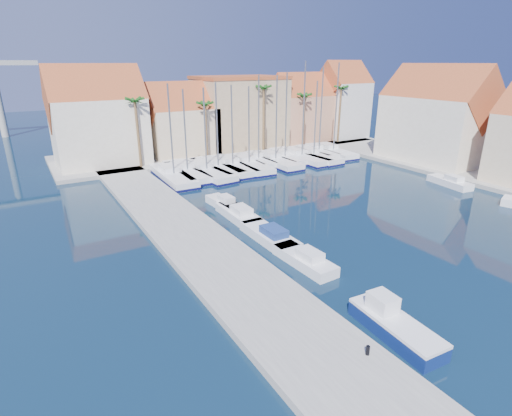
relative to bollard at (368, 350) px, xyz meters
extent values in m
plane|color=black|center=(7.09, 1.58, -0.75)|extent=(260.00, 260.00, 0.00)
cube|color=gray|center=(-1.91, 15.08, -0.50)|extent=(6.00, 77.00, 0.50)
cube|color=gray|center=(17.09, 49.58, -0.50)|extent=(54.00, 16.00, 0.50)
cube|color=gray|center=(39.09, 16.58, -0.50)|extent=(12.00, 60.00, 0.50)
cylinder|color=black|center=(0.00, 0.00, 0.00)|extent=(0.20, 0.20, 0.50)
cube|color=navy|center=(2.86, 0.71, -0.33)|extent=(2.28, 5.75, 0.85)
cube|color=white|center=(2.86, 0.71, 0.19)|extent=(2.28, 5.75, 0.19)
cube|color=white|center=(2.94, 1.83, 0.71)|extent=(1.32, 1.59, 1.03)
cube|color=white|center=(3.58, 9.79, -0.35)|extent=(2.01, 5.67, 0.80)
cube|color=white|center=(3.60, 9.22, 0.35)|extent=(1.33, 2.01, 0.60)
cube|color=white|center=(3.70, 14.71, -0.35)|extent=(2.16, 6.62, 0.80)
cube|color=navy|center=(3.69, 14.05, 0.35)|extent=(1.49, 2.32, 0.60)
cube|color=white|center=(3.88, 20.49, -0.35)|extent=(2.18, 6.36, 0.80)
cube|color=white|center=(3.86, 19.86, 0.35)|extent=(1.47, 2.24, 0.60)
cube|color=white|center=(4.06, 23.99, -0.35)|extent=(1.90, 5.20, 0.80)
cube|color=white|center=(4.09, 23.48, 0.35)|extent=(1.24, 1.85, 0.60)
cube|color=white|center=(31.09, 16.85, -0.35)|extent=(2.62, 5.79, 0.80)
cube|color=white|center=(31.00, 16.30, 0.35)|extent=(1.54, 2.12, 0.60)
cube|color=white|center=(3.14, 36.65, -0.25)|extent=(3.33, 11.65, 1.00)
cube|color=#0D0E43|center=(3.14, 36.65, -0.57)|extent=(3.40, 11.71, 0.28)
cube|color=white|center=(3.17, 37.80, 0.55)|extent=(2.20, 3.53, 0.60)
cylinder|color=slate|center=(3.12, 36.07, 5.65)|extent=(0.20, 0.20, 10.79)
cube|color=white|center=(5.33, 37.60, -0.25)|extent=(3.32, 11.62, 1.00)
cube|color=#0D0E43|center=(5.33, 37.60, -0.57)|extent=(3.38, 11.68, 0.28)
cube|color=white|center=(5.36, 38.75, 0.55)|extent=(2.19, 3.52, 0.60)
cylinder|color=slate|center=(5.32, 37.02, 5.27)|extent=(0.20, 0.20, 10.05)
cube|color=white|center=(7.57, 36.64, -0.25)|extent=(4.07, 12.18, 1.00)
cube|color=#0D0E43|center=(7.57, 36.64, -0.57)|extent=(4.14, 12.24, 0.28)
cube|color=white|center=(7.47, 37.83, 0.55)|extent=(2.46, 3.76, 0.60)
cylinder|color=slate|center=(7.62, 36.04, 5.35)|extent=(0.20, 0.20, 10.21)
cube|color=white|center=(9.71, 37.58, -0.25)|extent=(3.87, 11.49, 1.00)
cube|color=#0D0E43|center=(9.71, 37.58, -0.57)|extent=(3.93, 11.55, 0.28)
cube|color=white|center=(9.62, 38.70, 0.55)|extent=(2.33, 3.54, 0.60)
cylinder|color=slate|center=(9.76, 37.01, 5.60)|extent=(0.20, 0.20, 10.70)
cube|color=white|center=(11.83, 37.25, -0.25)|extent=(3.28, 11.70, 1.00)
cube|color=#0D0E43|center=(11.83, 37.25, -0.57)|extent=(3.34, 11.76, 0.28)
cube|color=white|center=(11.86, 38.41, 0.55)|extent=(2.19, 3.54, 0.60)
cylinder|color=slate|center=(11.82, 36.67, 5.43)|extent=(0.20, 0.20, 10.36)
cube|color=white|center=(14.29, 36.95, -0.25)|extent=(3.70, 11.58, 1.00)
cube|color=#0D0E43|center=(14.29, 36.95, -0.57)|extent=(3.77, 11.65, 0.28)
cube|color=white|center=(14.36, 38.08, 0.55)|extent=(2.30, 3.55, 0.60)
cylinder|color=slate|center=(14.25, 36.38, 5.33)|extent=(0.20, 0.20, 10.15)
cube|color=white|center=(16.75, 38.31, -0.25)|extent=(2.98, 8.84, 1.00)
cube|color=#0D0E43|center=(16.75, 38.31, -0.57)|extent=(3.05, 8.91, 0.28)
cube|color=white|center=(16.83, 39.17, 0.55)|extent=(1.79, 2.73, 0.60)
cylinder|color=slate|center=(16.72, 37.88, 5.99)|extent=(0.20, 0.20, 11.48)
cube|color=white|center=(18.69, 36.89, -0.25)|extent=(3.00, 11.38, 1.00)
cube|color=#0D0E43|center=(18.69, 36.89, -0.57)|extent=(3.06, 11.44, 0.28)
cube|color=white|center=(18.68, 38.03, 0.55)|extent=(2.08, 3.42, 0.60)
cylinder|color=slate|center=(18.69, 36.32, 5.99)|extent=(0.20, 0.20, 11.49)
cube|color=white|center=(20.82, 37.47, -0.25)|extent=(2.54, 8.77, 1.00)
cube|color=#0D0E43|center=(20.82, 37.47, -0.57)|extent=(2.60, 8.83, 0.28)
cube|color=white|center=(20.79, 38.34, 0.55)|extent=(1.67, 2.66, 0.60)
cylinder|color=slate|center=(20.83, 37.04, 6.14)|extent=(0.20, 0.20, 11.79)
cube|color=white|center=(23.54, 37.09, -0.25)|extent=(3.49, 12.04, 1.00)
cube|color=#0D0E43|center=(23.54, 37.09, -0.57)|extent=(3.55, 12.11, 0.28)
cube|color=white|center=(23.51, 38.29, 0.55)|extent=(2.29, 3.65, 0.60)
cylinder|color=slate|center=(23.56, 36.50, 6.89)|extent=(0.20, 0.20, 13.29)
cube|color=white|center=(25.53, 36.68, -0.25)|extent=(3.29, 11.58, 1.00)
cube|color=#0D0E43|center=(25.53, 36.68, -0.57)|extent=(3.35, 11.64, 0.28)
cube|color=white|center=(25.50, 37.83, 0.55)|extent=(2.18, 3.50, 0.60)
cylinder|color=slate|center=(25.55, 36.11, 5.55)|extent=(0.20, 0.20, 10.59)
cube|color=white|center=(27.97, 38.24, -0.25)|extent=(3.02, 9.25, 1.00)
cube|color=#0D0E43|center=(27.97, 38.24, -0.57)|extent=(3.08, 9.31, 0.28)
cube|color=white|center=(28.04, 39.15, 0.55)|extent=(1.85, 2.84, 0.60)
cylinder|color=slate|center=(27.94, 37.78, 6.50)|extent=(0.20, 0.20, 12.49)
cube|color=white|center=(30.24, 37.46, -0.25)|extent=(3.64, 10.82, 1.00)
cube|color=#0D0E43|center=(30.24, 37.46, -0.57)|extent=(3.71, 10.88, 0.28)
cube|color=white|center=(30.33, 38.52, 0.55)|extent=(2.19, 3.34, 0.60)
cylinder|color=slate|center=(30.20, 36.93, 6.79)|extent=(0.20, 0.20, 13.09)
cube|color=beige|center=(-2.91, 48.58, 4.25)|extent=(12.00, 9.00, 9.00)
cube|color=brown|center=(-2.91, 48.58, 8.75)|extent=(12.30, 9.00, 9.00)
cube|color=beige|center=(9.09, 48.58, 3.25)|extent=(10.00, 8.00, 7.00)
cube|color=brown|center=(9.09, 48.58, 6.75)|extent=(10.30, 8.00, 8.00)
cube|color=tan|center=(20.09, 49.58, 5.25)|extent=(14.00, 10.00, 11.00)
cube|color=brown|center=(20.09, 49.58, 11.00)|extent=(14.20, 10.20, 0.50)
cube|color=tan|center=(32.09, 48.58, 3.75)|extent=(10.00, 8.00, 8.00)
cube|color=brown|center=(32.09, 48.58, 7.75)|extent=(10.30, 8.00, 8.00)
cube|color=silver|center=(41.09, 47.58, 4.75)|extent=(8.00, 8.00, 10.00)
cube|color=brown|center=(41.09, 47.58, 9.75)|extent=(8.30, 8.00, 8.00)
cube|color=beige|center=(39.09, 25.58, 4.25)|extent=(9.00, 14.00, 9.00)
cube|color=brown|center=(39.09, 25.58, 8.75)|extent=(9.00, 14.30, 9.00)
cylinder|color=brown|center=(1.09, 43.58, 4.25)|extent=(0.36, 0.36, 9.00)
sphere|color=#184E16|center=(1.09, 43.58, 8.60)|extent=(2.60, 2.60, 2.60)
cylinder|color=brown|center=(11.09, 43.58, 3.75)|extent=(0.36, 0.36, 8.00)
sphere|color=#184E16|center=(11.09, 43.58, 7.60)|extent=(2.60, 2.60, 2.60)
cylinder|color=brown|center=(21.09, 43.58, 4.75)|extent=(0.36, 0.36, 10.00)
sphere|color=#184E16|center=(21.09, 43.58, 9.60)|extent=(2.60, 2.60, 2.60)
cylinder|color=brown|center=(29.09, 43.58, 4.00)|extent=(0.36, 0.36, 8.50)
sphere|color=#184E16|center=(29.09, 43.58, 8.10)|extent=(2.60, 2.60, 2.60)
cylinder|color=brown|center=(37.09, 43.58, 4.50)|extent=(0.36, 0.36, 9.50)
sphere|color=#184E16|center=(37.09, 43.58, 9.10)|extent=(2.60, 2.60, 2.60)
camera|label=1|loc=(-13.01, -10.94, 13.40)|focal=28.00mm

